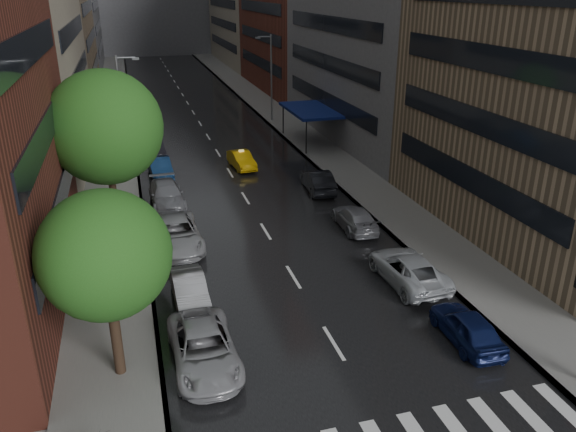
# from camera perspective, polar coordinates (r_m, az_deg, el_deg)

# --- Properties ---
(ground) EXTENTS (220.00, 220.00, 0.00)m
(ground) POSITION_cam_1_polar(r_m,az_deg,el_deg) (21.33, 8.57, -18.63)
(ground) COLOR gray
(ground) RESTS_ON ground
(road) EXTENTS (14.00, 140.00, 0.01)m
(road) POSITION_cam_1_polar(r_m,az_deg,el_deg) (66.33, -9.39, 10.01)
(road) COLOR black
(road) RESTS_ON ground
(sidewalk_left) EXTENTS (4.00, 140.00, 0.15)m
(sidewalk_left) POSITION_cam_1_polar(r_m,az_deg,el_deg) (65.95, -17.27, 9.30)
(sidewalk_left) COLOR gray
(sidewalk_left) RESTS_ON ground
(sidewalk_right) EXTENTS (4.00, 140.00, 0.15)m
(sidewalk_right) POSITION_cam_1_polar(r_m,az_deg,el_deg) (67.89, -1.72, 10.64)
(sidewalk_right) COLOR gray
(sidewalk_right) RESTS_ON ground
(tree_near) EXTENTS (4.71, 4.71, 7.50)m
(tree_near) POSITION_cam_1_polar(r_m,az_deg,el_deg) (20.77, -18.11, -3.82)
(tree_near) COLOR #382619
(tree_near) RESTS_ON ground
(tree_mid) EXTENTS (6.22, 6.22, 9.92)m
(tree_mid) POSITION_cam_1_polar(r_m,az_deg,el_deg) (32.21, -18.09, 8.53)
(tree_mid) COLOR #382619
(tree_mid) RESTS_ON ground
(tree_far) EXTENTS (4.43, 4.43, 7.06)m
(tree_far) POSITION_cam_1_polar(r_m,az_deg,el_deg) (47.04, -17.50, 10.25)
(tree_far) COLOR #382619
(tree_far) RESTS_ON ground
(taxi) EXTENTS (1.86, 4.27, 1.37)m
(taxi) POSITION_cam_1_polar(r_m,az_deg,el_deg) (46.26, -4.74, 5.71)
(taxi) COLOR yellow
(taxi) RESTS_ON ground
(parked_cars_left) EXTENTS (2.86, 34.93, 1.61)m
(parked_cars_left) POSITION_cam_1_polar(r_m,az_deg,el_deg) (33.87, -11.49, -0.94)
(parked_cars_left) COLOR #9B9A9F
(parked_cars_left) RESTS_ON ground
(parked_cars_right) EXTENTS (2.61, 24.01, 1.56)m
(parked_cars_right) POSITION_cam_1_polar(r_m,az_deg,el_deg) (31.92, 9.02, -2.29)
(parked_cars_right) COLOR #0E1743
(parked_cars_right) RESTS_ON ground
(street_lamp_left) EXTENTS (1.74, 0.22, 9.00)m
(street_lamp_left) POSITION_cam_1_polar(r_m,az_deg,el_deg) (45.36, -16.41, 10.03)
(street_lamp_left) COLOR gray
(street_lamp_left) RESTS_ON sidewalk_left
(street_lamp_right) EXTENTS (1.74, 0.22, 9.00)m
(street_lamp_right) POSITION_cam_1_polar(r_m,az_deg,el_deg) (61.97, -1.78, 14.02)
(street_lamp_right) COLOR gray
(street_lamp_right) RESTS_ON sidewalk_right
(awning) EXTENTS (4.00, 8.00, 3.12)m
(awning) POSITION_cam_1_polar(r_m,az_deg,el_deg) (53.15, 2.29, 10.69)
(awning) COLOR navy
(awning) RESTS_ON sidewalk_right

